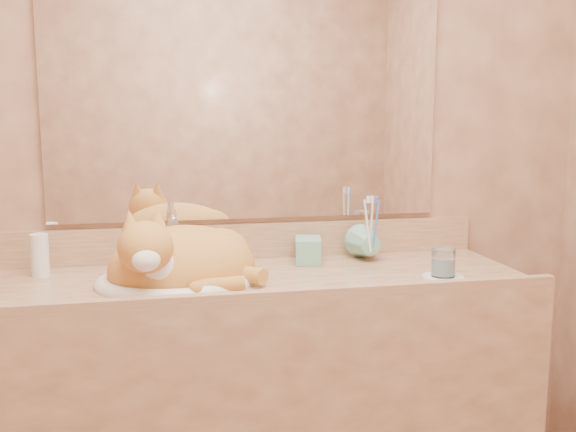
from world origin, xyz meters
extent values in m
cube|color=brown|center=(0.00, 1.00, 1.25)|extent=(2.40, 0.02, 2.50)
cube|color=white|center=(0.00, 0.99, 1.39)|extent=(1.30, 0.02, 0.80)
imported|color=#6EB092|center=(0.17, 0.82, 0.94)|extent=(0.10, 0.10, 0.19)
imported|color=#6EB092|center=(0.38, 0.84, 0.90)|extent=(0.12, 0.12, 0.11)
cylinder|color=white|center=(0.52, 0.59, 0.85)|extent=(0.12, 0.12, 0.01)
cylinder|color=white|center=(0.52, 0.59, 0.90)|extent=(0.07, 0.07, 0.08)
cylinder|color=white|center=(-0.66, 0.88, 0.91)|extent=(0.05, 0.05, 0.13)
camera|label=1|loc=(-0.30, -1.13, 1.33)|focal=40.00mm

